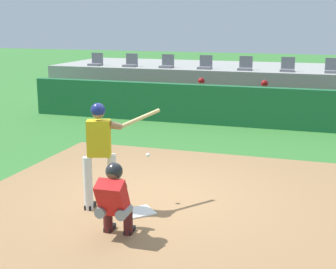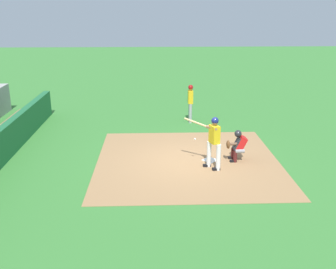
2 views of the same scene
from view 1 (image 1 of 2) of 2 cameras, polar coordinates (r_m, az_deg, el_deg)
The scene contains 17 objects.
ground_plane at distance 8.91m, azimuth -1.42°, elevation -7.25°, with size 80.00×80.00×0.00m, color #387A33.
dirt_infield at distance 8.91m, azimuth -1.42°, elevation -7.22°, with size 6.40×6.40×0.01m, color #9E754C.
home_plate at distance 8.20m, azimuth -3.31°, elevation -8.94°, with size 0.44×0.44×0.02m, color white.
batter_at_plate at distance 8.17m, azimuth -7.80°, elevation -1.66°, with size 0.99×1.16×1.80m.
catcher_crouched at distance 7.20m, azimuth -6.23°, elevation -7.23°, with size 0.49×1.87×1.13m.
dugout_wall at distance 14.85m, azimuth 7.02°, elevation 3.33°, with size 13.00×0.30×1.20m, color #1E6638.
dugout_bench at distance 15.88m, azimuth 7.69°, elevation 2.58°, with size 11.80×0.44×0.45m, color olive.
dugout_player_0 at distance 15.89m, azimuth 3.75°, elevation 4.32°, with size 0.49×0.70×1.30m.
dugout_player_1 at distance 15.52m, azimuth 11.00°, elevation 3.89°, with size 0.49×0.70×1.30m.
stands_platform at distance 19.13m, azimuth 9.64°, elevation 5.74°, with size 15.00×4.40×1.40m, color #9E9E99.
stadium_seat_0 at distance 19.33m, azimuth -8.36°, elevation 8.35°, with size 0.46×0.46×0.48m.
stadium_seat_1 at distance 18.73m, azimuth -4.35°, elevation 8.30°, with size 0.46×0.46×0.48m.
stadium_seat_2 at distance 18.23m, azimuth -0.11°, elevation 8.20°, with size 0.46×0.46×0.48m.
stadium_seat_3 at distance 17.83m, azimuth 4.35°, elevation 8.06°, with size 0.46×0.46×0.48m.
stadium_seat_4 at distance 17.54m, azimuth 8.97°, elevation 7.85°, with size 0.46×0.46×0.48m.
stadium_seat_5 at distance 17.37m, azimuth 13.72°, elevation 7.59°, with size 0.46×0.46×0.48m.
stadium_seat_6 at distance 17.31m, azimuth 18.52°, elevation 7.27°, with size 0.46×0.46×0.48m.
Camera 1 is at (2.81, -7.86, 3.11)m, focal length 52.45 mm.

